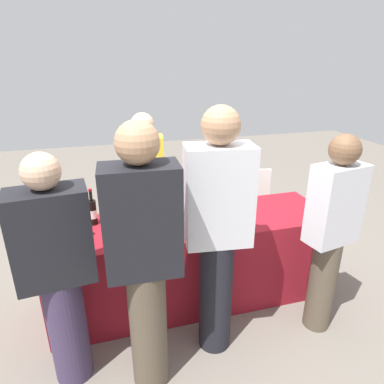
# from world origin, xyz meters

# --- Properties ---
(ground_plane) EXTENTS (12.00, 12.00, 0.00)m
(ground_plane) POSITION_xyz_m (0.00, 0.00, 0.00)
(ground_plane) COLOR slate
(tasting_table) EXTENTS (2.33, 0.67, 0.76)m
(tasting_table) POSITION_xyz_m (0.00, 0.00, 0.38)
(tasting_table) COLOR maroon
(tasting_table) RESTS_ON ground_plane
(wine_bottle_0) EXTENTS (0.06, 0.06, 0.30)m
(wine_bottle_0) POSITION_xyz_m (-0.78, 0.15, 0.87)
(wine_bottle_0) COLOR black
(wine_bottle_0) RESTS_ON tasting_table
(wine_bottle_1) EXTENTS (0.07, 0.07, 0.33)m
(wine_bottle_1) POSITION_xyz_m (-0.59, 0.07, 0.88)
(wine_bottle_1) COLOR black
(wine_bottle_1) RESTS_ON tasting_table
(wine_bottle_2) EXTENTS (0.06, 0.06, 0.29)m
(wine_bottle_2) POSITION_xyz_m (-0.43, 0.17, 0.87)
(wine_bottle_2) COLOR black
(wine_bottle_2) RESTS_ON tasting_table
(wine_bottle_3) EXTENTS (0.07, 0.07, 0.31)m
(wine_bottle_3) POSITION_xyz_m (-0.26, 0.10, 0.87)
(wine_bottle_3) COLOR black
(wine_bottle_3) RESTS_ON tasting_table
(wine_bottle_4) EXTENTS (0.07, 0.07, 0.31)m
(wine_bottle_4) POSITION_xyz_m (-0.03, 0.16, 0.88)
(wine_bottle_4) COLOR black
(wine_bottle_4) RESTS_ON tasting_table
(wine_bottle_5) EXTENTS (0.07, 0.07, 0.31)m
(wine_bottle_5) POSITION_xyz_m (0.15, 0.15, 0.88)
(wine_bottle_5) COLOR black
(wine_bottle_5) RESTS_ON tasting_table
(wine_bottle_6) EXTENTS (0.07, 0.07, 0.30)m
(wine_bottle_6) POSITION_xyz_m (0.34, 0.08, 0.87)
(wine_bottle_6) COLOR black
(wine_bottle_6) RESTS_ON tasting_table
(wine_glass_0) EXTENTS (0.07, 0.07, 0.13)m
(wine_glass_0) POSITION_xyz_m (-0.84, -0.05, 0.85)
(wine_glass_0) COLOR silver
(wine_glass_0) RESTS_ON tasting_table
(wine_glass_1) EXTENTS (0.07, 0.07, 0.15)m
(wine_glass_1) POSITION_xyz_m (-0.68, -0.17, 0.87)
(wine_glass_1) COLOR silver
(wine_glass_1) RESTS_ON tasting_table
(wine_glass_2) EXTENTS (0.07, 0.07, 0.14)m
(wine_glass_2) POSITION_xyz_m (-0.58, -0.15, 0.86)
(wine_glass_2) COLOR silver
(wine_glass_2) RESTS_ON tasting_table
(wine_glass_3) EXTENTS (0.07, 0.07, 0.15)m
(wine_glass_3) POSITION_xyz_m (-0.36, -0.14, 0.87)
(wine_glass_3) COLOR silver
(wine_glass_3) RESTS_ON tasting_table
(wine_glass_4) EXTENTS (0.07, 0.07, 0.15)m
(wine_glass_4) POSITION_xyz_m (-0.03, -0.16, 0.87)
(wine_glass_4) COLOR silver
(wine_glass_4) RESTS_ON tasting_table
(server_pouring) EXTENTS (0.37, 0.24, 1.56)m
(server_pouring) POSITION_xyz_m (-0.29, 0.59, 0.86)
(server_pouring) COLOR #3F3351
(server_pouring) RESTS_ON ground_plane
(guest_0) EXTENTS (0.46, 0.28, 1.55)m
(guest_0) POSITION_xyz_m (-0.98, -0.56, 0.83)
(guest_0) COLOR #3F3351
(guest_0) RESTS_ON ground_plane
(guest_1) EXTENTS (0.43, 0.25, 1.73)m
(guest_1) POSITION_xyz_m (-0.49, -0.73, 0.94)
(guest_1) COLOR brown
(guest_1) RESTS_ON ground_plane
(guest_2) EXTENTS (0.45, 0.28, 1.76)m
(guest_2) POSITION_xyz_m (0.02, -0.56, 0.96)
(guest_2) COLOR black
(guest_2) RESTS_ON ground_plane
(guest_3) EXTENTS (0.40, 0.26, 1.55)m
(guest_3) POSITION_xyz_m (0.87, -0.60, 0.85)
(guest_3) COLOR brown
(guest_3) RESTS_ON ground_plane
(menu_board) EXTENTS (0.53, 0.14, 0.85)m
(menu_board) POSITION_xyz_m (0.89, 0.87, 0.42)
(menu_board) COLOR white
(menu_board) RESTS_ON ground_plane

